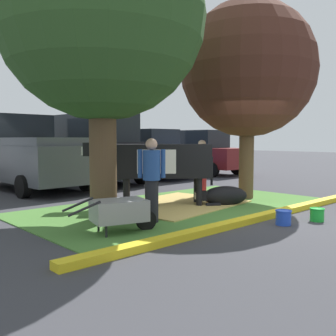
% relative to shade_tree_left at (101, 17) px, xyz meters
% --- Properties ---
extents(ground_plane, '(80.00, 80.00, 0.00)m').
position_rel_shade_tree_left_xyz_m(ground_plane, '(2.62, -1.86, -3.95)').
color(ground_plane, '#38383D').
extents(grass_island, '(7.40, 4.01, 0.02)m').
position_rel_shade_tree_left_xyz_m(grass_island, '(2.19, 0.04, -3.94)').
color(grass_island, '#477A33').
rests_on(grass_island, ground).
extents(curb_yellow, '(8.60, 0.24, 0.12)m').
position_rel_shade_tree_left_xyz_m(curb_yellow, '(2.19, -2.11, -3.89)').
color(curb_yellow, yellow).
rests_on(curb_yellow, ground).
extents(hay_bedding, '(3.49, 2.81, 0.04)m').
position_rel_shade_tree_left_xyz_m(hay_bedding, '(2.24, 0.23, -3.93)').
color(hay_bedding, tan).
rests_on(hay_bedding, ground).
extents(shade_tree_left, '(4.03, 4.03, 6.00)m').
position_rel_shade_tree_left_xyz_m(shade_tree_left, '(0.00, 0.00, 0.00)').
color(shade_tree_left, brown).
rests_on(shade_tree_left, ground).
extents(shade_tree_right, '(3.58, 3.58, 5.26)m').
position_rel_shade_tree_left_xyz_m(shade_tree_right, '(4.38, -0.29, -0.51)').
color(shade_tree_right, brown).
rests_on(shade_tree_right, ground).
extents(cow_holstein, '(2.64, 2.30, 1.53)m').
position_rel_shade_tree_left_xyz_m(cow_holstein, '(1.88, 0.50, -2.87)').
color(cow_holstein, black).
rests_on(cow_holstein, ground).
extents(calf_lying, '(1.27, 1.00, 0.48)m').
position_rel_shade_tree_left_xyz_m(calf_lying, '(3.06, -0.58, -3.72)').
color(calf_lying, black).
rests_on(calf_lying, ground).
extents(person_handler, '(0.34, 0.49, 1.59)m').
position_rel_shade_tree_left_xyz_m(person_handler, '(3.68, 0.70, -3.10)').
color(person_handler, maroon).
rests_on(person_handler, ground).
extents(person_visitor_near, '(0.42, 0.39, 1.63)m').
position_rel_shade_tree_left_xyz_m(person_visitor_near, '(0.55, -0.83, -3.08)').
color(person_visitor_near, black).
rests_on(person_visitor_near, ground).
extents(wheelbarrow, '(1.61, 0.90, 0.63)m').
position_rel_shade_tree_left_xyz_m(wheelbarrow, '(-0.38, -1.10, -3.57)').
color(wheelbarrow, gray).
rests_on(wheelbarrow, ground).
extents(bucket_blue, '(0.31, 0.31, 0.28)m').
position_rel_shade_tree_left_xyz_m(bucket_blue, '(2.24, -2.66, -3.81)').
color(bucket_blue, blue).
rests_on(bucket_blue, ground).
extents(bucket_green, '(0.29, 0.29, 0.26)m').
position_rel_shade_tree_left_xyz_m(bucket_green, '(3.03, -2.94, -3.82)').
color(bucket_green, green).
rests_on(bucket_green, ground).
extents(pickup_truck_maroon, '(2.32, 5.45, 2.42)m').
position_rel_shade_tree_left_xyz_m(pickup_truck_maroon, '(0.93, 5.79, -2.84)').
color(pickup_truck_maroon, '#4C5156').
rests_on(pickup_truck_maroon, ground).
extents(suv_black, '(2.20, 4.64, 2.52)m').
position_rel_shade_tree_left_xyz_m(suv_black, '(3.44, 5.77, -2.68)').
color(suv_black, black).
rests_on(suv_black, ground).
extents(sedan_blue, '(2.10, 4.44, 2.02)m').
position_rel_shade_tree_left_xyz_m(sedan_blue, '(6.16, 5.95, -2.97)').
color(sedan_blue, navy).
rests_on(sedan_blue, ground).
extents(sedan_silver, '(2.10, 4.44, 2.02)m').
position_rel_shade_tree_left_xyz_m(sedan_silver, '(9.08, 5.63, -2.97)').
color(sedan_silver, maroon).
rests_on(sedan_silver, ground).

